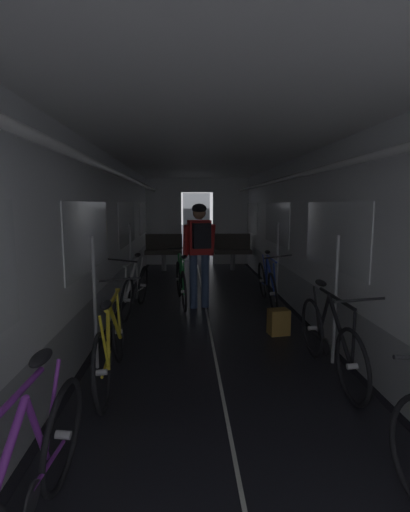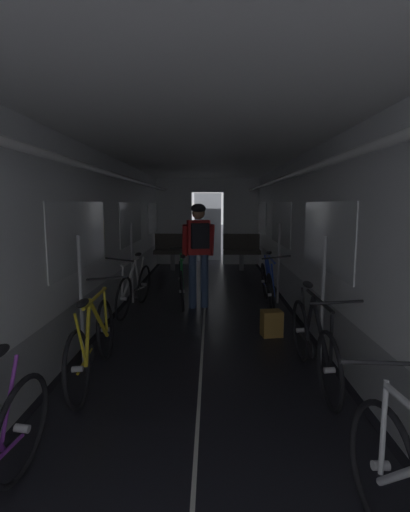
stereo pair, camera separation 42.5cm
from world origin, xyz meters
TOP-DOWN VIEW (x-y plane):
  - train_car_shell at (-0.00, 3.60)m, footprint 3.14×12.34m
  - bench_seat_far_left at (-0.90, 8.07)m, footprint 0.98×0.51m
  - bench_seat_far_right at (0.90, 8.07)m, footprint 0.98×0.51m
  - bicycle_black at (1.10, 1.78)m, footprint 0.44×1.69m
  - bicycle_yellow at (-1.05, 1.76)m, footprint 0.44×1.69m
  - bicycle_white at (-1.13, 4.18)m, footprint 0.48×1.69m
  - bicycle_blue at (1.06, 4.47)m, footprint 0.44×1.69m
  - person_cyclist_aisle at (-0.10, 4.38)m, footprint 0.56×0.44m
  - bicycle_green_in_aisle at (-0.41, 4.65)m, footprint 0.44×1.69m
  - backpack_on_floor at (0.90, 3.04)m, footprint 0.29×0.24m

SIDE VIEW (x-z plane):
  - backpack_on_floor at x=0.90m, z-range 0.00..0.34m
  - bicycle_blue at x=1.06m, z-range -0.10..0.86m
  - bicycle_white at x=-1.13m, z-range -0.09..0.86m
  - bicycle_yellow at x=-1.05m, z-range -0.09..0.86m
  - bicycle_black at x=1.10m, z-range -0.09..0.86m
  - bicycle_green_in_aisle at x=-0.41m, z-range -0.09..0.85m
  - bench_seat_far_left at x=-0.90m, z-range 0.09..1.04m
  - bench_seat_far_right at x=0.90m, z-range 0.09..1.04m
  - person_cyclist_aisle at x=-0.10m, z-range 0.21..1.94m
  - train_car_shell at x=0.00m, z-range 0.41..2.98m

